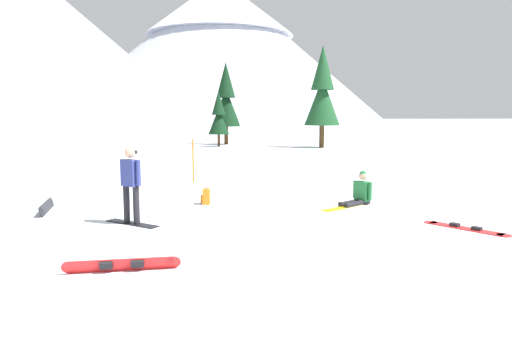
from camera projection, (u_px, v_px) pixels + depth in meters
name	position (u px, v px, depth m)	size (l,w,h in m)	color
ground_plane	(236.00, 232.00, 9.97)	(800.00, 800.00, 0.00)	white
snowboarder_foreground	(131.00, 184.00, 10.63)	(1.38, 1.11, 1.80)	black
snowboarder_midground	(359.00, 193.00, 13.06)	(1.64, 1.39, 0.97)	black
loose_snowboard_near_left	(122.00, 265.00, 7.42)	(1.89, 0.31, 0.23)	red
loose_snowboard_near_right	(465.00, 228.00, 10.26)	(1.43, 1.68, 0.09)	red
loose_snowboard_far_spare	(46.00, 206.00, 12.15)	(0.39, 1.69, 0.26)	black
backpack_orange	(206.00, 197.00, 13.15)	(0.28, 0.33, 0.47)	orange
trail_marker_pole	(193.00, 161.00, 17.40)	(0.06, 0.06, 1.65)	orange
pine_tree_young	(322.00, 92.00, 36.34)	(2.85, 2.85, 8.09)	#472D19
pine_tree_leaning	(219.00, 116.00, 37.95)	(1.74, 1.74, 4.62)	#472D19
pine_tree_slender	(226.00, 100.00, 40.64)	(2.59, 2.59, 7.29)	#472D19
peak_west_ridge	(220.00, 48.00, 230.62)	(163.76, 163.76, 70.28)	#B2B7C6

